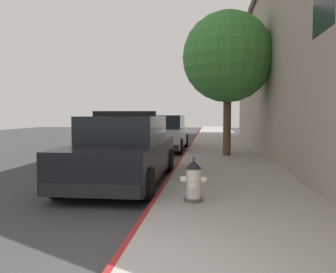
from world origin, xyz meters
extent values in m
cube|color=#353538|center=(-4.55, 10.00, -0.10)|extent=(31.52, 60.00, 0.20)
cube|color=gray|center=(1.45, 10.00, 0.07)|extent=(2.90, 60.00, 0.13)
cube|color=maroon|center=(-0.04, 10.00, 0.07)|extent=(0.08, 60.00, 0.13)
cube|color=black|center=(2.93, 3.89, 3.61)|extent=(0.06, 1.30, 1.10)
cube|color=black|center=(2.93, 10.38, 3.61)|extent=(0.06, 1.30, 1.10)
cube|color=black|center=(2.93, 16.88, 3.61)|extent=(0.06, 1.30, 1.10)
cube|color=black|center=(-1.10, 5.24, 0.58)|extent=(1.84, 4.80, 0.76)
cube|color=black|center=(-1.10, 5.39, 1.26)|extent=(1.64, 2.50, 0.60)
cube|color=black|center=(-1.10, 2.90, 0.32)|extent=(1.76, 0.16, 0.24)
cube|color=black|center=(-1.10, 7.58, 0.32)|extent=(1.76, 0.16, 0.24)
cylinder|color=black|center=(-1.96, 6.94, 0.32)|extent=(0.22, 0.64, 0.64)
cylinder|color=black|center=(-0.24, 6.94, 0.32)|extent=(0.22, 0.64, 0.64)
cylinder|color=black|center=(-1.96, 3.54, 0.32)|extent=(0.22, 0.64, 0.64)
cylinder|color=black|center=(-0.24, 3.54, 0.32)|extent=(0.22, 0.64, 0.64)
cube|color=black|center=(-1.10, 5.34, 1.62)|extent=(1.48, 0.20, 0.12)
cube|color=red|center=(-1.45, 5.34, 1.62)|extent=(0.44, 0.18, 0.11)
cube|color=#1E33E0|center=(-0.75, 5.34, 1.62)|extent=(0.44, 0.18, 0.11)
cube|color=#B2B5BA|center=(-1.16, 12.98, 0.58)|extent=(1.84, 4.80, 0.76)
cube|color=black|center=(-1.16, 13.13, 1.26)|extent=(1.64, 2.50, 0.60)
cube|color=black|center=(-1.16, 10.64, 0.32)|extent=(1.76, 0.16, 0.24)
cube|color=black|center=(-1.16, 15.32, 0.32)|extent=(1.76, 0.16, 0.24)
cylinder|color=black|center=(-2.02, 14.68, 0.32)|extent=(0.22, 0.64, 0.64)
cylinder|color=black|center=(-0.30, 14.68, 0.32)|extent=(0.22, 0.64, 0.64)
cylinder|color=black|center=(-2.02, 11.28, 0.32)|extent=(0.22, 0.64, 0.64)
cylinder|color=black|center=(-0.30, 11.28, 0.32)|extent=(0.22, 0.64, 0.64)
cylinder|color=#4C4C51|center=(0.64, 3.11, 0.16)|extent=(0.32, 0.32, 0.06)
cylinder|color=silver|center=(0.64, 3.11, 0.44)|extent=(0.24, 0.24, 0.50)
cone|color=black|center=(0.64, 3.11, 0.76)|extent=(0.28, 0.28, 0.14)
cylinder|color=#4C4C51|center=(0.64, 3.11, 0.86)|extent=(0.05, 0.05, 0.06)
cylinder|color=silver|center=(0.47, 3.11, 0.50)|extent=(0.10, 0.10, 0.10)
cylinder|color=silver|center=(0.81, 3.11, 0.50)|extent=(0.10, 0.10, 0.10)
cylinder|color=silver|center=(0.64, 2.93, 0.45)|extent=(0.13, 0.12, 0.13)
cylinder|color=brown|center=(1.51, 10.06, 1.32)|extent=(0.28, 0.28, 2.38)
sphere|color=#387A33|center=(1.51, 10.06, 3.63)|extent=(3.21, 3.21, 3.21)
camera|label=1|loc=(0.91, -2.86, 1.61)|focal=38.05mm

